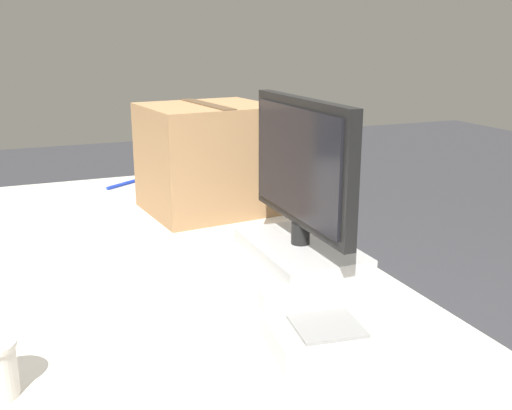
{
  "coord_description": "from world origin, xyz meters",
  "views": [
    {
      "loc": [
        1.3,
        -0.29,
        1.26
      ],
      "look_at": [
        0.13,
        0.19,
        0.9
      ],
      "focal_mm": 42.0,
      "sensor_mm": 36.0,
      "label": 1
    }
  ],
  "objects_px": {
    "desk_phone": "(318,326)",
    "monitor": "(301,198)",
    "cardboard_box": "(208,158)",
    "keyboard": "(208,274)",
    "pen_marker": "(123,184)"
  },
  "relations": [
    {
      "from": "keyboard",
      "to": "desk_phone",
      "type": "xyz_separation_m",
      "value": [
        0.33,
        0.09,
        0.01
      ]
    },
    {
      "from": "monitor",
      "to": "desk_phone",
      "type": "bearing_deg",
      "value": -21.78
    },
    {
      "from": "keyboard",
      "to": "pen_marker",
      "type": "height_order",
      "value": "keyboard"
    },
    {
      "from": "pen_marker",
      "to": "cardboard_box",
      "type": "bearing_deg",
      "value": 80.28
    },
    {
      "from": "monitor",
      "to": "keyboard",
      "type": "distance_m",
      "value": 0.28
    },
    {
      "from": "pen_marker",
      "to": "keyboard",
      "type": "bearing_deg",
      "value": 56.24
    },
    {
      "from": "monitor",
      "to": "cardboard_box",
      "type": "bearing_deg",
      "value": -171.68
    },
    {
      "from": "cardboard_box",
      "to": "monitor",
      "type": "bearing_deg",
      "value": 8.32
    },
    {
      "from": "desk_phone",
      "to": "pen_marker",
      "type": "height_order",
      "value": "desk_phone"
    },
    {
      "from": "keyboard",
      "to": "monitor",
      "type": "bearing_deg",
      "value": 95.46
    },
    {
      "from": "monitor",
      "to": "keyboard",
      "type": "bearing_deg",
      "value": -80.82
    },
    {
      "from": "desk_phone",
      "to": "monitor",
      "type": "bearing_deg",
      "value": 165.56
    },
    {
      "from": "desk_phone",
      "to": "cardboard_box",
      "type": "xyz_separation_m",
      "value": [
        -0.84,
        0.08,
        0.13
      ]
    },
    {
      "from": "monitor",
      "to": "pen_marker",
      "type": "distance_m",
      "value": 0.92
    },
    {
      "from": "keyboard",
      "to": "cardboard_box",
      "type": "distance_m",
      "value": 0.56
    }
  ]
}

